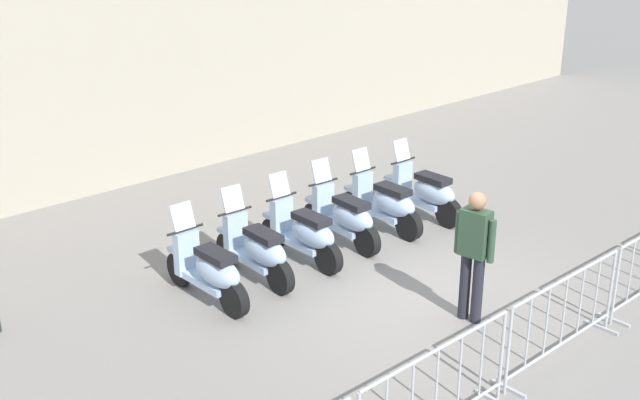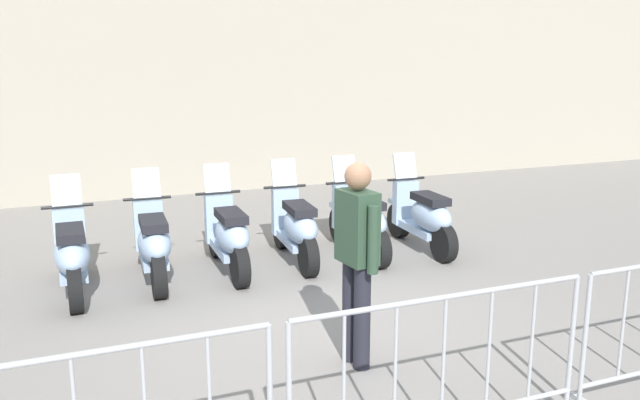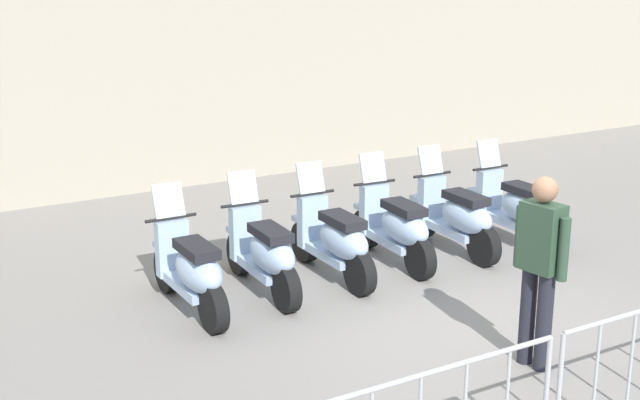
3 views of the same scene
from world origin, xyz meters
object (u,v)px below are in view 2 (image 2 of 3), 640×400
Objects in this scene: motorcycle_0 at (72,255)px; barrier_segment_2 at (443,372)px; motorcycle_1 at (153,244)px; motorcycle_4 at (361,222)px; motorcycle_5 at (423,217)px; officer_near_row_end at (357,253)px; motorcycle_2 at (228,236)px; motorcycle_3 at (296,228)px.

barrier_segment_2 is (2.33, -3.83, 0.07)m from motorcycle_0.
motorcycle_1 is 2.63m from motorcycle_4.
motorcycle_1 is at bearing 8.22° from motorcycle_0.
barrier_segment_2 is at bearing -116.94° from motorcycle_5.
officer_near_row_end is at bearing -62.68° from motorcycle_1.
motorcycle_2 reaches higher than barrier_segment_2.
motorcycle_3 and motorcycle_4 have the same top height.
barrier_segment_2 is (-1.17, -4.09, 0.07)m from motorcycle_4.
motorcycle_5 is at bearing 63.06° from barrier_segment_2.
motorcycle_0 is 1.00× the size of officer_near_row_end.
motorcycle_2 is at bearing 98.27° from barrier_segment_2.
motorcycle_3 is 0.79× the size of barrier_segment_2.
motorcycle_4 is (3.50, 0.25, 0.00)m from motorcycle_0.
officer_near_row_end is (-1.25, -2.80, 0.53)m from motorcycle_4.
motorcycle_0 is at bearing -171.78° from motorcycle_1.
motorcycle_1 reaches higher than barrier_segment_2.
motorcycle_3 is at bearing 4.03° from motorcycle_1.
barrier_segment_2 is at bearing -69.77° from motorcycle_1.
motorcycle_0 is 2.63m from motorcycle_3.
motorcycle_2 and motorcycle_5 have the same top height.
motorcycle_0 is at bearing -174.57° from motorcycle_3.
motorcycle_0 and motorcycle_4 have the same top height.
motorcycle_3 reaches higher than barrier_segment_2.
motorcycle_3 is 1.76m from motorcycle_5.
motorcycle_1 is 1.00× the size of motorcycle_5.
motorcycle_5 is 0.99× the size of officer_near_row_end.
officer_near_row_end is at bearing -79.46° from motorcycle_2.
motorcycle_5 is at bearing 0.84° from motorcycle_2.
motorcycle_0 is 1.00× the size of motorcycle_1.
motorcycle_5 is at bearing 2.59° from motorcycle_0.
motorcycle_3 and motorcycle_5 have the same top height.
motorcycle_0 is 3.51m from motorcycle_4.
motorcycle_1 and motorcycle_5 have the same top height.
officer_near_row_end is (-0.37, -2.80, 0.53)m from motorcycle_3.
officer_near_row_end is at bearing -113.98° from motorcycle_4.
motorcycle_4 reaches higher than barrier_segment_2.
motorcycle_0 reaches higher than barrier_segment_2.
motorcycle_4 is (1.75, 0.09, 0.00)m from motorcycle_2.
officer_near_row_end reaches higher than motorcycle_5.
motorcycle_1 is (0.87, 0.13, 0.00)m from motorcycle_0.
motorcycle_4 is at bearing 74.02° from barrier_segment_2.
motorcycle_0 is 1.00× the size of motorcycle_5.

